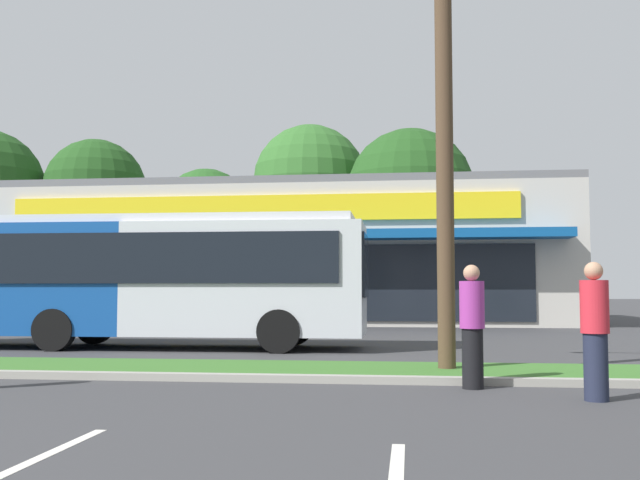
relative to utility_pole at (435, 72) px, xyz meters
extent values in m
cube|color=#386B28|center=(-4.02, -0.06, -5.18)|extent=(56.00, 2.20, 0.12)
cube|color=#99968C|center=(-4.02, -1.28, -5.18)|extent=(56.00, 0.24, 0.12)
cube|color=#BCB7AD|center=(-6.45, 21.62, -2.39)|extent=(25.53, 11.16, 5.71)
cube|color=black|center=(-6.45, 16.00, -3.53)|extent=(21.44, 0.08, 2.97)
cube|color=#0F4C8C|center=(-6.45, 15.34, -1.70)|extent=(24.00, 1.40, 0.35)
cube|color=yellow|center=(-6.45, 15.96, -0.56)|extent=(20.42, 0.16, 1.03)
cube|color=slate|center=(-6.45, 21.62, 0.62)|extent=(25.53, 11.16, 0.30)
cylinder|color=#473323|center=(-19.80, 30.74, -2.58)|extent=(0.44, 0.44, 5.33)
sphere|color=#1E4719|center=(-19.80, 30.74, 2.42)|extent=(6.20, 6.20, 6.20)
cylinder|color=#473323|center=(-12.78, 30.90, -3.30)|extent=(0.44, 0.44, 3.90)
sphere|color=#23511E|center=(-12.78, 30.90, 0.76)|extent=(5.62, 5.62, 5.62)
cylinder|color=#473323|center=(-6.41, 31.18, -2.53)|extent=(0.44, 0.44, 5.43)
sphere|color=#2D6026|center=(-6.41, 31.18, 2.75)|extent=(6.82, 6.82, 6.82)
cylinder|color=#473323|center=(-0.39, 28.11, -3.16)|extent=(0.44, 0.44, 4.17)
sphere|color=#1E4719|center=(-0.39, 28.11, 1.57)|extent=(7.06, 7.06, 7.06)
cylinder|color=#4C3826|center=(0.15, -0.01, -0.35)|extent=(0.30, 0.30, 9.80)
cube|color=#144793|center=(-10.73, 5.00, -3.54)|extent=(6.99, 2.64, 2.70)
cube|color=silver|center=(-4.41, 5.08, -3.54)|extent=(5.72, 2.62, 2.70)
cube|color=silver|center=(-7.89, 5.04, -2.09)|extent=(12.17, 2.45, 0.20)
cube|color=black|center=(-7.87, 3.73, -3.06)|extent=(11.64, 0.20, 1.19)
cube|color=black|center=(-1.53, 5.12, -3.22)|extent=(0.09, 2.17, 1.51)
cylinder|color=black|center=(-3.48, 6.27, -4.74)|extent=(1.00, 0.31, 1.00)
cylinder|color=black|center=(-3.45, 3.92, -4.74)|extent=(1.00, 0.31, 1.00)
cylinder|color=black|center=(-8.85, 6.20, -4.74)|extent=(1.00, 0.31, 1.00)
cylinder|color=black|center=(-8.82, 3.85, -4.74)|extent=(1.00, 0.31, 1.00)
cylinder|color=#1E2338|center=(1.94, -2.72, -4.80)|extent=(0.31, 0.31, 0.88)
cylinder|color=red|center=(1.94, -2.72, -4.02)|extent=(0.37, 0.37, 0.70)
sphere|color=tan|center=(1.94, -2.72, -3.55)|extent=(0.24, 0.24, 0.24)
cylinder|color=black|center=(0.44, -1.70, -4.80)|extent=(0.31, 0.31, 0.88)
cylinder|color=#99338C|center=(0.44, -1.70, -4.02)|extent=(0.37, 0.37, 0.70)
sphere|color=tan|center=(0.44, -1.70, -3.55)|extent=(0.24, 0.24, 0.24)
camera|label=1|loc=(-0.47, -12.84, -3.79)|focal=41.61mm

